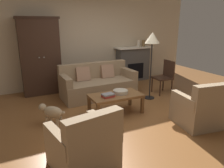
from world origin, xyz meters
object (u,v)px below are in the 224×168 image
(couch, at_px, (98,85))
(fruit_bowl, at_px, (121,92))
(armchair_near_left, at_px, (84,147))
(side_chair_wooden, at_px, (165,75))
(armchair_near_right, at_px, (200,110))
(fireplace, at_px, (133,63))
(coffee_table, at_px, (116,97))
(dog, at_px, (52,112))
(mantel_vase_cream, at_px, (138,43))
(book_stack, at_px, (108,95))
(mantel_vase_bronze, at_px, (144,43))
(floor_lamp, at_px, (152,42))
(armoire, at_px, (40,56))

(couch, bearing_deg, fruit_bowl, -87.39)
(armchair_near_left, bearing_deg, side_chair_wooden, 34.51)
(armchair_near_left, distance_m, armchair_near_right, 2.37)
(fireplace, height_order, couch, fireplace)
(coffee_table, distance_m, dog, 1.34)
(mantel_vase_cream, bearing_deg, coffee_table, -131.62)
(fruit_bowl, xyz_separation_m, mantel_vase_cream, (1.81, 2.16, 0.77))
(armchair_near_right, bearing_deg, couch, 114.78)
(book_stack, bearing_deg, fruit_bowl, 15.05)
(coffee_table, bearing_deg, fireplace, 51.37)
(mantel_vase_cream, height_order, mantel_vase_bronze, mantel_vase_cream)
(book_stack, height_order, mantel_vase_bronze, mantel_vase_bronze)
(mantel_vase_bronze, bearing_deg, dog, -148.80)
(mantel_vase_bronze, relative_size, side_chair_wooden, 0.23)
(couch, relative_size, floor_lamp, 1.17)
(armchair_near_right, distance_m, side_chair_wooden, 1.97)
(side_chair_wooden, distance_m, floor_lamp, 1.14)
(couch, distance_m, floor_lamp, 1.76)
(mantel_vase_cream, bearing_deg, armchair_near_left, -130.79)
(armchair_near_right, distance_m, dog, 2.81)
(floor_lamp, bearing_deg, armoire, 145.30)
(fireplace, relative_size, armoire, 0.62)
(coffee_table, height_order, side_chair_wooden, side_chair_wooden)
(mantel_vase_cream, bearing_deg, side_chair_wooden, -93.44)
(armchair_near_right, xyz_separation_m, floor_lamp, (0.04, 1.65, 1.12))
(book_stack, bearing_deg, floor_lamp, 20.20)
(coffee_table, distance_m, armchair_near_left, 1.87)
(fireplace, height_order, mantel_vase_cream, mantel_vase_cream)
(floor_lamp, bearing_deg, mantel_vase_cream, 67.24)
(armoire, relative_size, mantel_vase_cream, 9.60)
(fruit_bowl, relative_size, floor_lamp, 0.19)
(mantel_vase_bronze, bearing_deg, armchair_near_left, -132.56)
(armoire, distance_m, side_chair_wooden, 3.41)
(coffee_table, height_order, armchair_near_left, armchair_near_left)
(fruit_bowl, bearing_deg, coffee_table, -172.61)
(book_stack, distance_m, armchair_near_right, 1.79)
(mantel_vase_bronze, bearing_deg, armchair_near_right, -105.89)
(couch, relative_size, armchair_near_left, 2.17)
(fireplace, height_order, mantel_vase_bronze, mantel_vase_bronze)
(fruit_bowl, bearing_deg, couch, 92.61)
(side_chair_wooden, bearing_deg, mantel_vase_bronze, 79.21)
(armoire, height_order, book_stack, armoire)
(mantel_vase_cream, bearing_deg, dog, -147.27)
(armchair_near_left, relative_size, floor_lamp, 0.54)
(coffee_table, distance_m, mantel_vase_bronze, 3.16)
(fireplace, bearing_deg, dog, -145.55)
(coffee_table, relative_size, dog, 2.38)
(fireplace, relative_size, couch, 0.65)
(armchair_near_right, bearing_deg, armoire, 125.59)
(armoire, relative_size, fruit_bowl, 6.46)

